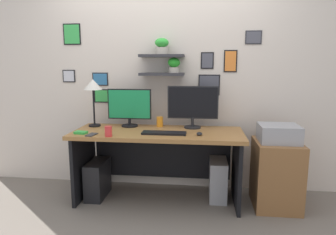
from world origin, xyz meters
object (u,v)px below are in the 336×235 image
monitor_right (193,105)px  drawer_cabinet (276,174)px  computer_mouse (199,134)px  monitor_left (129,107)px  cell_phone (92,135)px  scissors_tray (81,133)px  computer_tower_left (98,179)px  keyboard (164,133)px  desk_lamp (93,88)px  desk (159,149)px  printer (279,133)px  water_cup (160,122)px  computer_tower_right (218,179)px  pen_cup (108,131)px

monitor_right → drawer_cabinet: bearing=-14.6°
monitor_right → computer_mouse: 0.43m
monitor_left → cell_phone: bearing=-119.9°
scissors_tray → drawer_cabinet: 2.01m
computer_tower_left → keyboard: bearing=-8.8°
computer_mouse → desk_lamp: size_ratio=0.17×
desk → monitor_right: 0.60m
drawer_cabinet → printer: printer is taller
keyboard → cell_phone: 0.71m
scissors_tray → water_cup: water_cup is taller
drawer_cabinet → printer: size_ratio=1.78×
keyboard → desk_lamp: bearing=160.5°
desk → monitor_right: monitor_right is taller
desk → desk_lamp: size_ratio=3.34×
monitor_left → water_cup: monitor_left is taller
monitor_right → desk_lamp: (-1.09, -0.05, 0.18)m
monitor_left → computer_mouse: (0.78, -0.35, -0.21)m
drawer_cabinet → computer_tower_right: 0.60m
keyboard → scissors_tray: scissors_tray is taller
scissors_tray → computer_tower_right: bearing=13.0°
water_cup → cell_phone: bearing=-140.8°
monitor_right → water_cup: 0.41m
cell_phone → pen_cup: bearing=-1.5°
scissors_tray → computer_tower_left: bearing=68.0°
monitor_right → desk_lamp: size_ratio=1.04×
scissors_tray → monitor_right: bearing=20.9°
monitor_right → cell_phone: size_ratio=3.89×
desk → drawer_cabinet: bearing=-3.0°
desk → pen_cup: bearing=-142.5°
keyboard → scissors_tray: 0.83m
water_cup → computer_mouse: bearing=-40.1°
desk → keyboard: 0.29m
scissors_tray → drawer_cabinet: size_ratio=0.18×
monitor_left → monitor_right: (0.70, 0.00, 0.03)m
desk → desk_lamp: desk_lamp is taller
scissors_tray → keyboard: bearing=5.7°
desk_lamp → computer_tower_right: desk_lamp is taller
computer_tower_right → monitor_left: bearing=174.3°
computer_mouse → desk_lamp: (-1.17, 0.30, 0.41)m
pen_cup → water_cup: water_cup is taller
desk_lamp → water_cup: (0.73, 0.07, -0.37)m
computer_mouse → cell_phone: computer_mouse is taller
printer → computer_tower_left: (-1.88, 0.00, -0.56)m
keyboard → computer_tower_left: size_ratio=1.10×
keyboard → pen_cup: 0.54m
computer_mouse → scissors_tray: bearing=-176.6°
desk → computer_tower_right: size_ratio=4.11×
keyboard → computer_mouse: size_ratio=4.89×
keyboard → water_cup: size_ratio=4.00×
pen_cup → drawer_cabinet: 1.73m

